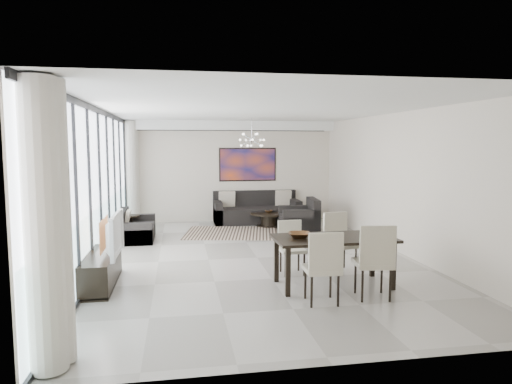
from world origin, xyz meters
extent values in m
cube|color=#A8A39B|center=(0.00, 0.00, 0.01)|extent=(6.00, 9.00, 0.02)
cube|color=white|center=(0.00, 0.00, 2.89)|extent=(6.00, 9.00, 0.02)
cube|color=beige|center=(0.00, 4.49, 1.45)|extent=(6.00, 0.02, 2.90)
cube|color=beige|center=(0.00, -4.49, 1.45)|extent=(6.00, 0.02, 2.90)
cube|color=beige|center=(2.99, 0.00, 1.45)|extent=(0.02, 9.00, 2.90)
cube|color=white|center=(-2.98, 0.00, 1.45)|extent=(0.01, 8.95, 2.85)
cube|color=black|center=(-2.94, 0.00, 2.85)|extent=(0.04, 8.95, 0.10)
cube|color=black|center=(-2.94, 0.00, 0.03)|extent=(0.04, 8.95, 0.06)
cube|color=black|center=(-2.94, -4.00, 1.45)|extent=(0.04, 0.05, 2.88)
cube|color=black|center=(-2.94, -3.00, 1.45)|extent=(0.04, 0.05, 2.88)
cube|color=black|center=(-2.94, -2.00, 1.45)|extent=(0.04, 0.05, 2.88)
cube|color=black|center=(-2.94, -1.00, 1.45)|extent=(0.04, 0.05, 2.88)
cube|color=black|center=(-2.94, 0.00, 1.45)|extent=(0.04, 0.05, 2.88)
cube|color=black|center=(-2.94, 1.00, 1.45)|extent=(0.04, 0.05, 2.88)
cube|color=black|center=(-2.94, 2.00, 1.45)|extent=(0.04, 0.05, 2.88)
cube|color=black|center=(-2.94, 3.00, 1.45)|extent=(0.04, 0.05, 2.88)
cube|color=black|center=(-2.94, 4.00, 1.45)|extent=(0.04, 0.05, 2.88)
cylinder|color=silver|center=(-2.80, -4.15, 1.45)|extent=(0.36, 0.36, 2.85)
cylinder|color=silver|center=(-2.80, 4.15, 1.45)|extent=(0.36, 0.36, 2.85)
cube|color=white|center=(0.00, 4.30, 2.77)|extent=(5.98, 0.40, 0.26)
cube|color=#CB491C|center=(0.50, 4.47, 1.65)|extent=(1.68, 0.04, 0.98)
cylinder|color=silver|center=(0.30, 2.50, 2.62)|extent=(0.02, 0.02, 0.55)
sphere|color=silver|center=(0.30, 2.50, 2.35)|extent=(0.12, 0.12, 0.12)
cube|color=black|center=(-0.20, 2.60, 0.01)|extent=(2.59, 2.17, 0.01)
cylinder|color=black|center=(0.94, 3.44, 0.35)|extent=(1.05, 1.05, 0.04)
cylinder|color=black|center=(0.94, 3.44, 0.16)|extent=(0.46, 0.46, 0.33)
cylinder|color=black|center=(0.94, 3.44, 0.02)|extent=(0.74, 0.74, 0.03)
imported|color=brown|center=(0.92, 3.44, 0.40)|extent=(0.22, 0.22, 0.06)
cube|color=black|center=(0.69, 4.02, 0.22)|extent=(2.44, 1.00, 0.44)
cube|color=black|center=(0.69, 4.42, 0.67)|extent=(2.44, 0.20, 0.44)
cube|color=black|center=(-0.43, 4.02, 0.32)|extent=(0.20, 1.00, 0.64)
cube|color=black|center=(1.82, 4.02, 0.32)|extent=(0.20, 1.00, 0.64)
cube|color=black|center=(-2.50, 2.16, 0.18)|extent=(0.79, 1.41, 0.35)
cube|color=black|center=(-2.82, 2.16, 0.53)|extent=(0.16, 1.41, 0.35)
cube|color=black|center=(-2.50, 1.54, 0.26)|extent=(0.79, 0.16, 0.51)
cube|color=black|center=(-2.50, 2.79, 0.26)|extent=(0.79, 0.16, 0.51)
cube|color=black|center=(1.55, 2.59, 0.21)|extent=(1.03, 1.08, 0.42)
cube|color=black|center=(1.93, 2.55, 0.63)|extent=(0.28, 1.01, 0.42)
cube|color=black|center=(1.59, 2.99, 0.31)|extent=(0.96, 0.27, 0.61)
cube|color=black|center=(1.51, 2.18, 0.31)|extent=(0.96, 0.27, 0.61)
cylinder|color=black|center=(-2.65, 2.56, 0.51)|extent=(0.38, 0.38, 0.04)
cylinder|color=black|center=(-2.65, 2.56, 0.25)|extent=(0.06, 0.06, 0.48)
cylinder|color=black|center=(-2.65, 2.56, 0.01)|extent=(0.27, 0.27, 0.03)
cube|color=black|center=(-2.76, -1.34, 0.25)|extent=(0.46, 1.62, 0.51)
imported|color=gray|center=(-2.60, -1.41, 0.83)|extent=(0.16, 1.14, 0.66)
cube|color=black|center=(0.88, -1.97, 0.77)|extent=(1.90, 0.98, 0.04)
cube|color=black|center=(0.05, -2.35, 0.37)|extent=(0.07, 0.07, 0.74)
cube|color=black|center=(0.04, -1.62, 0.37)|extent=(0.07, 0.07, 0.74)
cube|color=black|center=(1.73, -2.32, 0.37)|extent=(0.07, 0.07, 0.74)
cube|color=black|center=(1.72, -1.59, 0.37)|extent=(0.07, 0.07, 0.74)
cube|color=beige|center=(0.46, -2.69, 0.48)|extent=(0.50, 0.50, 0.06)
cube|color=beige|center=(0.45, -2.90, 0.75)|extent=(0.48, 0.07, 0.59)
cylinder|color=black|center=(0.28, -2.49, 0.22)|extent=(0.04, 0.04, 0.45)
cylinder|color=black|center=(0.64, -2.88, 0.22)|extent=(0.04, 0.04, 0.45)
cube|color=beige|center=(1.26, -2.61, 0.51)|extent=(0.58, 0.58, 0.07)
cube|color=beige|center=(1.23, -2.83, 0.80)|extent=(0.51, 0.12, 0.62)
cylinder|color=black|center=(1.09, -2.38, 0.24)|extent=(0.04, 0.04, 0.48)
cylinder|color=black|center=(1.43, -2.83, 0.24)|extent=(0.04, 0.04, 0.48)
cube|color=beige|center=(0.41, -1.21, 0.42)|extent=(0.43, 0.43, 0.05)
cube|color=beige|center=(0.40, -1.03, 0.66)|extent=(0.42, 0.06, 0.51)
cylinder|color=black|center=(0.58, -1.37, 0.20)|extent=(0.04, 0.04, 0.39)
cylinder|color=black|center=(0.24, -1.05, 0.20)|extent=(0.04, 0.04, 0.39)
cube|color=beige|center=(1.29, -1.21, 0.47)|extent=(0.56, 0.56, 0.06)
cube|color=beige|center=(1.25, -1.01, 0.74)|extent=(0.48, 0.15, 0.58)
cylinder|color=black|center=(1.51, -1.35, 0.22)|extent=(0.04, 0.04, 0.44)
cylinder|color=black|center=(1.07, -1.07, 0.22)|extent=(0.04, 0.04, 0.44)
imported|color=brown|center=(0.33, -1.93, 0.83)|extent=(0.40, 0.40, 0.08)
camera|label=1|loc=(-1.52, -8.73, 2.24)|focal=32.00mm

